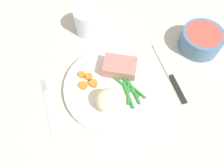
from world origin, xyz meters
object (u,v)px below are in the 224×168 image
(water_glass, at_px, (88,22))
(knife, at_px, (170,73))
(fork, at_px, (48,107))
(meat_portion, at_px, (120,67))
(salad_bowl, at_px, (201,39))
(dinner_plate, at_px, (112,87))

(water_glass, bearing_deg, knife, -51.65)
(water_glass, bearing_deg, fork, -126.45)
(meat_portion, relative_size, salad_bowl, 0.74)
(meat_portion, bearing_deg, knife, -17.92)
(fork, bearing_deg, water_glass, 55.74)
(knife, bearing_deg, meat_portion, 159.25)
(fork, bearing_deg, salad_bowl, 9.86)
(fork, height_order, knife, knife)
(water_glass, xyz_separation_m, salad_bowl, (0.30, -0.16, -0.00))
(dinner_plate, relative_size, fork, 1.55)
(knife, bearing_deg, fork, 177.13)
(dinner_plate, distance_m, fork, 0.17)
(meat_portion, xyz_separation_m, water_glass, (-0.04, 0.18, 0.00))
(knife, height_order, salad_bowl, salad_bowl)
(fork, distance_m, salad_bowl, 0.47)
(fork, bearing_deg, dinner_plate, 3.04)
(knife, distance_m, salad_bowl, 0.14)
(knife, relative_size, salad_bowl, 1.71)
(fork, height_order, salad_bowl, salad_bowl)
(meat_portion, bearing_deg, water_glass, 103.46)
(dinner_plate, xyz_separation_m, knife, (0.17, -0.00, -0.01))
(fork, bearing_deg, meat_portion, 13.85)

